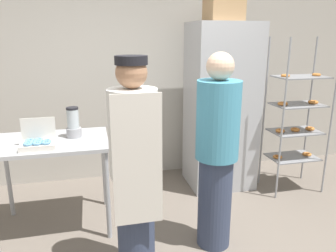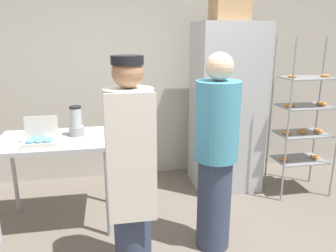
# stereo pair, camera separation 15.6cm
# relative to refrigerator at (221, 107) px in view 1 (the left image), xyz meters

# --- Properties ---
(back_wall) EXTENTS (6.40, 0.12, 2.87)m
(back_wall) POSITION_rel_refrigerator_xyz_m (-0.83, 0.60, 0.44)
(back_wall) COLOR #B7B2A8
(back_wall) RESTS_ON ground_plane
(refrigerator) EXTENTS (0.77, 0.68, 2.00)m
(refrigerator) POSITION_rel_refrigerator_xyz_m (0.00, 0.00, 0.00)
(refrigerator) COLOR #ADAFB5
(refrigerator) RESTS_ON ground_plane
(baking_rack) EXTENTS (0.65, 0.43, 1.83)m
(baking_rack) POSITION_rel_refrigerator_xyz_m (0.82, -0.34, -0.10)
(baking_rack) COLOR #93969B
(baking_rack) RESTS_ON ground_plane
(prep_counter) EXTENTS (1.06, 0.73, 0.90)m
(prep_counter) POSITION_rel_refrigerator_xyz_m (-1.93, -0.56, -0.21)
(prep_counter) COLOR #ADAFB5
(prep_counter) RESTS_ON ground_plane
(donut_box) EXTENTS (0.30, 0.21, 0.25)m
(donut_box) POSITION_rel_refrigerator_xyz_m (-2.01, -0.76, -0.05)
(donut_box) COLOR silver
(donut_box) RESTS_ON prep_counter
(blender_pitcher) EXTENTS (0.14, 0.14, 0.29)m
(blender_pitcher) POSITION_rel_refrigerator_xyz_m (-1.72, -0.50, 0.03)
(blender_pitcher) COLOR #99999E
(blender_pitcher) RESTS_ON prep_counter
(cardboard_storage_box) EXTENTS (0.39, 0.35, 0.31)m
(cardboard_storage_box) POSITION_rel_refrigerator_xyz_m (-0.04, -0.05, 1.15)
(cardboard_storage_box) COLOR tan
(cardboard_storage_box) RESTS_ON refrigerator
(person_baker) EXTENTS (0.36, 0.38, 1.72)m
(person_baker) POSITION_rel_refrigerator_xyz_m (-1.25, -1.38, -0.11)
(person_baker) COLOR #333D56
(person_baker) RESTS_ON ground_plane
(person_customer) EXTENTS (0.37, 0.37, 1.73)m
(person_customer) POSITION_rel_refrigerator_xyz_m (-0.52, -1.19, -0.12)
(person_customer) COLOR #333D56
(person_customer) RESTS_ON ground_plane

